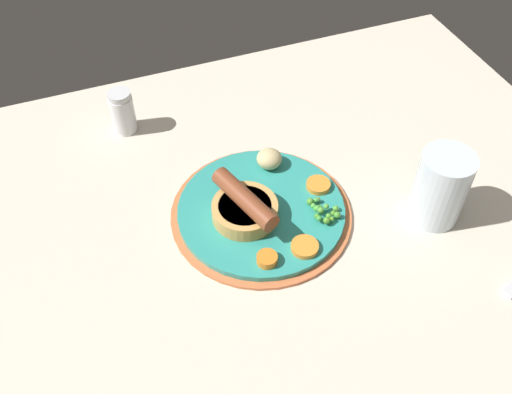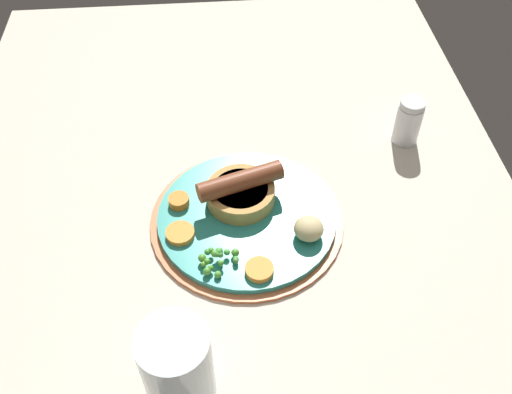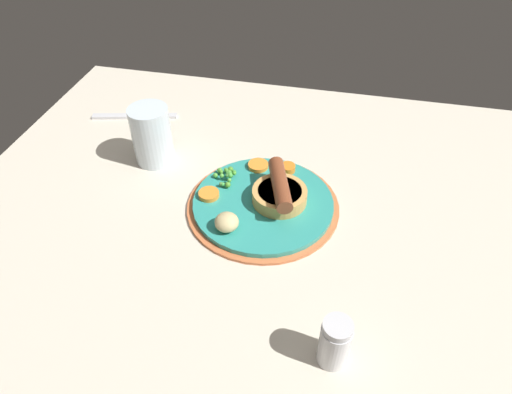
{
  "view_description": "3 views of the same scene",
  "coord_description": "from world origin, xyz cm",
  "px_view_note": "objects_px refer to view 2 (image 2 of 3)",
  "views": [
    {
      "loc": [
        -16.77,
        -46.84,
        64.39
      ],
      "look_at": [
        2.18,
        2.78,
        5.98
      ],
      "focal_mm": 40.0,
      "sensor_mm": 36.0,
      "label": 1
    },
    {
      "loc": [
        51.02,
        -1.07,
        61.26
      ],
      "look_at": [
        1.27,
        3.24,
        6.18
      ],
      "focal_mm": 40.0,
      "sensor_mm": 36.0,
      "label": 2
    },
    {
      "loc": [
        -8.37,
        56.82,
        55.79
      ],
      "look_at": [
        3.56,
        3.24,
        6.24
      ],
      "focal_mm": 32.0,
      "sensor_mm": 36.0,
      "label": 3
    }
  ],
  "objects_px": {
    "sausage_pudding": "(240,190)",
    "carrot_slice_0": "(180,233)",
    "drinking_glass": "(177,367)",
    "salt_shaker": "(408,122)",
    "carrot_slice_3": "(179,202)",
    "carrot_slice_1": "(259,270)",
    "pea_pile": "(217,258)",
    "dinner_plate": "(247,218)",
    "potato_chunk_0": "(309,229)"
  },
  "relations": [
    {
      "from": "sausage_pudding",
      "to": "carrot_slice_3",
      "type": "relative_size",
      "value": 4.27
    },
    {
      "from": "sausage_pudding",
      "to": "salt_shaker",
      "type": "height_order",
      "value": "salt_shaker"
    },
    {
      "from": "sausage_pudding",
      "to": "carrot_slice_1",
      "type": "bearing_deg",
      "value": -101.0
    },
    {
      "from": "carrot_slice_0",
      "to": "dinner_plate",
      "type": "bearing_deg",
      "value": 107.59
    },
    {
      "from": "carrot_slice_1",
      "to": "salt_shaker",
      "type": "bearing_deg",
      "value": 133.76
    },
    {
      "from": "carrot_slice_0",
      "to": "drinking_glass",
      "type": "xyz_separation_m",
      "value": [
        0.2,
        0.0,
        0.04
      ]
    },
    {
      "from": "drinking_glass",
      "to": "salt_shaker",
      "type": "relative_size",
      "value": 1.49
    },
    {
      "from": "potato_chunk_0",
      "to": "salt_shaker",
      "type": "relative_size",
      "value": 0.51
    },
    {
      "from": "sausage_pudding",
      "to": "drinking_glass",
      "type": "xyz_separation_m",
      "value": [
        0.25,
        -0.08,
        0.02
      ]
    },
    {
      "from": "sausage_pudding",
      "to": "carrot_slice_0",
      "type": "bearing_deg",
      "value": -163.47
    },
    {
      "from": "sausage_pudding",
      "to": "carrot_slice_3",
      "type": "bearing_deg",
      "value": 164.98
    },
    {
      "from": "sausage_pudding",
      "to": "carrot_slice_1",
      "type": "xyz_separation_m",
      "value": [
        0.12,
        0.01,
        -0.01
      ]
    },
    {
      "from": "carrot_slice_3",
      "to": "drinking_glass",
      "type": "bearing_deg",
      "value": 0.73
    },
    {
      "from": "dinner_plate",
      "to": "potato_chunk_0",
      "type": "height_order",
      "value": "potato_chunk_0"
    },
    {
      "from": "sausage_pudding",
      "to": "potato_chunk_0",
      "type": "height_order",
      "value": "sausage_pudding"
    },
    {
      "from": "pea_pile",
      "to": "drinking_glass",
      "type": "xyz_separation_m",
      "value": [
        0.15,
        -0.04,
        0.03
      ]
    },
    {
      "from": "sausage_pudding",
      "to": "salt_shaker",
      "type": "relative_size",
      "value": 1.58
    },
    {
      "from": "dinner_plate",
      "to": "salt_shaker",
      "type": "relative_size",
      "value": 3.46
    },
    {
      "from": "potato_chunk_0",
      "to": "carrot_slice_3",
      "type": "relative_size",
      "value": 1.38
    },
    {
      "from": "sausage_pudding",
      "to": "carrot_slice_0",
      "type": "relative_size",
      "value": 3.18
    },
    {
      "from": "salt_shaker",
      "to": "potato_chunk_0",
      "type": "bearing_deg",
      "value": -43.95
    },
    {
      "from": "dinner_plate",
      "to": "drinking_glass",
      "type": "xyz_separation_m",
      "value": [
        0.23,
        -0.09,
        0.05
      ]
    },
    {
      "from": "drinking_glass",
      "to": "dinner_plate",
      "type": "bearing_deg",
      "value": 159.34
    },
    {
      "from": "carrot_slice_3",
      "to": "pea_pile",
      "type": "bearing_deg",
      "value": 25.41
    },
    {
      "from": "carrot_slice_3",
      "to": "sausage_pudding",
      "type": "bearing_deg",
      "value": 92.81
    },
    {
      "from": "dinner_plate",
      "to": "salt_shaker",
      "type": "distance_m",
      "value": 0.29
    },
    {
      "from": "carrot_slice_0",
      "to": "drinking_glass",
      "type": "distance_m",
      "value": 0.2
    },
    {
      "from": "carrot_slice_0",
      "to": "pea_pile",
      "type": "bearing_deg",
      "value": 43.92
    },
    {
      "from": "pea_pile",
      "to": "salt_shaker",
      "type": "xyz_separation_m",
      "value": [
        -0.21,
        0.29,
        0.01
      ]
    },
    {
      "from": "carrot_slice_3",
      "to": "carrot_slice_0",
      "type": "bearing_deg",
      "value": 1.87
    },
    {
      "from": "pea_pile",
      "to": "carrot_slice_1",
      "type": "xyz_separation_m",
      "value": [
        0.02,
        0.05,
        -0.01
      ]
    },
    {
      "from": "dinner_plate",
      "to": "sausage_pudding",
      "type": "relative_size",
      "value": 2.19
    },
    {
      "from": "salt_shaker",
      "to": "dinner_plate",
      "type": "bearing_deg",
      "value": -60.81
    },
    {
      "from": "salt_shaker",
      "to": "carrot_slice_0",
      "type": "bearing_deg",
      "value": -63.61
    },
    {
      "from": "pea_pile",
      "to": "carrot_slice_3",
      "type": "bearing_deg",
      "value": -154.59
    },
    {
      "from": "carrot_slice_0",
      "to": "carrot_slice_1",
      "type": "distance_m",
      "value": 0.11
    },
    {
      "from": "sausage_pudding",
      "to": "drinking_glass",
      "type": "relative_size",
      "value": 1.06
    },
    {
      "from": "pea_pile",
      "to": "sausage_pudding",
      "type": "bearing_deg",
      "value": 160.43
    },
    {
      "from": "sausage_pudding",
      "to": "carrot_slice_0",
      "type": "xyz_separation_m",
      "value": [
        0.06,
        -0.08,
        -0.01
      ]
    },
    {
      "from": "salt_shaker",
      "to": "drinking_glass",
      "type": "bearing_deg",
      "value": -42.48
    },
    {
      "from": "sausage_pudding",
      "to": "carrot_slice_1",
      "type": "height_order",
      "value": "sausage_pudding"
    },
    {
      "from": "sausage_pudding",
      "to": "salt_shaker",
      "type": "xyz_separation_m",
      "value": [
        -0.11,
        0.26,
        0.0
      ]
    },
    {
      "from": "potato_chunk_0",
      "to": "drinking_glass",
      "type": "bearing_deg",
      "value": -40.97
    },
    {
      "from": "carrot_slice_0",
      "to": "salt_shaker",
      "type": "height_order",
      "value": "salt_shaker"
    },
    {
      "from": "carrot_slice_1",
      "to": "potato_chunk_0",
      "type": "bearing_deg",
      "value": 126.81
    },
    {
      "from": "drinking_glass",
      "to": "salt_shaker",
      "type": "distance_m",
      "value": 0.5
    },
    {
      "from": "carrot_slice_0",
      "to": "carrot_slice_3",
      "type": "xyz_separation_m",
      "value": [
        -0.05,
        -0.0,
        0.0
      ]
    },
    {
      "from": "dinner_plate",
      "to": "pea_pile",
      "type": "height_order",
      "value": "pea_pile"
    },
    {
      "from": "dinner_plate",
      "to": "pea_pile",
      "type": "distance_m",
      "value": 0.09
    },
    {
      "from": "pea_pile",
      "to": "drinking_glass",
      "type": "distance_m",
      "value": 0.16
    }
  ]
}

